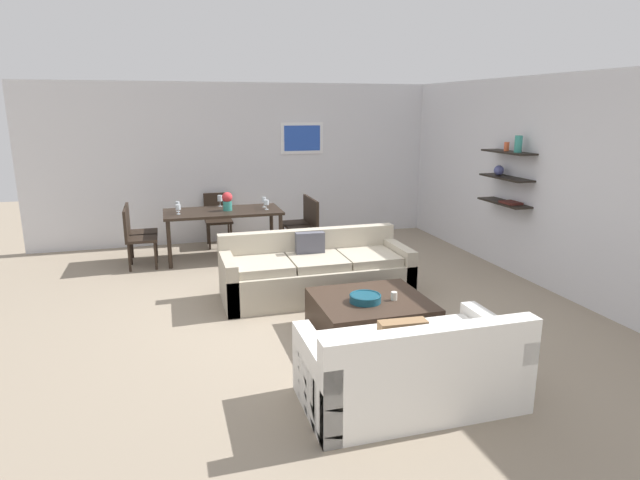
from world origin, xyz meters
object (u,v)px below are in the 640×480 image
(sofa_beige, at_px, (316,273))
(wine_glass_left_near, at_px, (178,208))
(wine_glass_left_far, at_px, (178,205))
(wine_glass_right_far, at_px, (264,200))
(wine_glass_right_near, at_px, (266,203))
(dining_chair_right_near, at_px, (307,224))
(coffee_table, at_px, (371,316))
(loveseat_white, at_px, (411,369))
(dining_chair_left_near, at_px, (135,234))
(dining_table, at_px, (223,215))
(dining_chair_right_far, at_px, (301,219))
(centerpiece_vase, at_px, (227,201))
(wine_glass_head, at_px, (220,199))
(dining_chair_head, at_px, (218,216))
(dining_chair_left_far, at_px, (136,229))
(candle_jar, at_px, (394,296))
(decorative_bowl, at_px, (365,298))

(sofa_beige, distance_m, wine_glass_left_near, 2.58)
(sofa_beige, distance_m, wine_glass_left_far, 2.74)
(wine_glass_right_far, relative_size, wine_glass_right_near, 1.08)
(dining_chair_right_near, bearing_deg, coffee_table, -92.78)
(loveseat_white, distance_m, coffee_table, 1.38)
(dining_chair_left_near, bearing_deg, dining_table, 8.53)
(wine_glass_left_far, bearing_deg, loveseat_white, -71.46)
(dining_chair_right_far, distance_m, centerpiece_vase, 1.30)
(wine_glass_head, bearing_deg, coffee_table, -72.85)
(dining_chair_head, bearing_deg, wine_glass_head, -90.00)
(dining_chair_left_far, relative_size, wine_glass_right_near, 5.89)
(wine_glass_left_near, xyz_separation_m, wine_glass_left_far, (0.00, 0.21, 0.01))
(dining_chair_head, bearing_deg, dining_chair_right_far, -26.47)
(wine_glass_right_far, bearing_deg, candle_jar, -79.00)
(dining_chair_right_far, distance_m, wine_glass_left_near, 2.01)
(wine_glass_left_far, distance_m, centerpiece_vase, 0.75)
(dining_chair_head, height_order, wine_glass_left_near, wine_glass_left_near)
(dining_chair_right_far, height_order, dining_chair_right_near, same)
(coffee_table, distance_m, wine_glass_left_far, 3.94)
(dining_chair_right_near, bearing_deg, wine_glass_left_far, 171.27)
(dining_table, bearing_deg, candle_jar, -68.50)
(candle_jar, relative_size, wine_glass_left_far, 0.55)
(coffee_table, distance_m, wine_glass_head, 3.93)
(dining_chair_head, height_order, wine_glass_right_far, wine_glass_right_far)
(dining_chair_head, bearing_deg, centerpiece_vase, -85.09)
(coffee_table, height_order, wine_glass_left_near, wine_glass_left_near)
(loveseat_white, distance_m, candle_jar, 1.32)
(decorative_bowl, relative_size, wine_glass_right_far, 2.01)
(dining_chair_head, bearing_deg, wine_glass_left_far, -132.22)
(sofa_beige, distance_m, dining_chair_left_far, 3.16)
(candle_jar, distance_m, wine_glass_left_near, 3.91)
(dining_chair_left_near, relative_size, wine_glass_left_near, 6.19)
(dining_table, xyz_separation_m, dining_chair_right_far, (1.29, 0.19, -0.17))
(dining_chair_right_far, bearing_deg, dining_chair_head, 153.53)
(dining_chair_head, height_order, centerpiece_vase, centerpiece_vase)
(dining_chair_right_far, bearing_deg, dining_chair_left_far, 180.00)
(dining_table, height_order, dining_chair_head, dining_chair_head)
(sofa_beige, height_order, dining_chair_left_far, dining_chair_left_far)
(sofa_beige, distance_m, dining_chair_left_near, 2.90)
(loveseat_white, height_order, wine_glass_left_near, wine_glass_left_near)
(sofa_beige, xyz_separation_m, wine_glass_right_near, (-0.23, 1.97, 0.56))
(wine_glass_left_far, bearing_deg, dining_table, -9.13)
(sofa_beige, height_order, coffee_table, sofa_beige)
(candle_jar, xyz_separation_m, wine_glass_head, (-1.35, 3.80, 0.45))
(dining_chair_right_far, height_order, dining_chair_left_far, same)
(dining_table, relative_size, centerpiece_vase, 6.23)
(decorative_bowl, relative_size, wine_glass_left_far, 2.09)
(dining_chair_right_far, bearing_deg, centerpiece_vase, -170.18)
(coffee_table, xyz_separation_m, dining_chair_left_near, (-2.43, 3.13, 0.31))
(decorative_bowl, bearing_deg, loveseat_white, -94.62)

